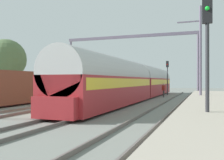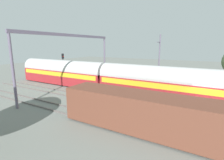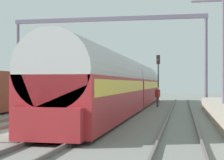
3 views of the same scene
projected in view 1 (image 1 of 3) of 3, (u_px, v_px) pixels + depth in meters
The scene contains 12 objects.
ground at pixel (58, 112), 16.71m from camera, with size 120.00×120.00×0.00m, color slate.
track_west at pixel (31, 109), 17.44m from camera, with size 1.51×60.00×0.16m.
track_east at pixel (87, 112), 15.98m from camera, with size 1.51×60.00×0.16m.
track_far_east at pixel (154, 115), 14.53m from camera, with size 1.52×60.00×0.16m.
passenger_train at pixel (137, 81), 27.88m from camera, with size 2.93×32.85×3.82m.
freight_car at pixel (18, 87), 22.39m from camera, with size 2.80×13.00×2.70m.
person_crossing at pixel (164, 89), 31.31m from camera, with size 0.47×0.42×1.73m.
railway_signal_near at pixel (207, 48), 9.34m from camera, with size 0.36×0.30×5.07m.
railway_signal_far at pixel (167, 73), 36.63m from camera, with size 0.36×0.30×4.90m.
catenary_gantry at pixel (129, 50), 32.37m from camera, with size 17.16×0.28×7.86m.
catenary_pole_east_mid at pixel (200, 54), 20.14m from camera, with size 1.90×0.20×8.00m.
tree_west_background at pixel (6, 59), 33.90m from camera, with size 5.35×5.35×7.61m.
Camera 1 is at (9.07, -14.49, 2.05)m, focal length 40.76 mm.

